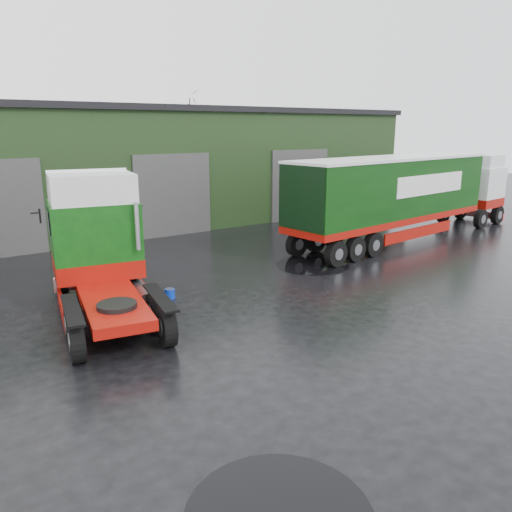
{
  "coord_description": "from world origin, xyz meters",
  "views": [
    {
      "loc": [
        -8.48,
        -8.49,
        5.22
      ],
      "look_at": [
        -0.76,
        2.75,
        1.7
      ],
      "focal_mm": 35.0,
      "sensor_mm": 36.0,
      "label": 1
    }
  ],
  "objects": [
    {
      "name": "lorry_right",
      "position": [
        9.44,
        6.7,
        2.0
      ],
      "size": [
        15.4,
        4.21,
        4.0
      ],
      "primitive_type": null,
      "rotation": [
        0.0,
        0.0,
        -1.47
      ],
      "color": "silver",
      "rests_on": "ground"
    },
    {
      "name": "puddle_1",
      "position": [
        3.96,
        5.72,
        0.0
      ],
      "size": [
        2.85,
        2.85,
        0.01
      ],
      "primitive_type": "cylinder",
      "color": "black",
      "rests_on": "ground"
    },
    {
      "name": "ground",
      "position": [
        0.0,
        0.0,
        0.0
      ],
      "size": [
        100.0,
        100.0,
        0.0
      ],
      "primitive_type": "plane",
      "color": "black"
    },
    {
      "name": "wash_bucket",
      "position": [
        -2.3,
        5.31,
        0.15
      ],
      "size": [
        0.41,
        0.41,
        0.31
      ],
      "primitive_type": "cylinder",
      "rotation": [
        0.0,
        0.0,
        -0.27
      ],
      "color": "#082BB6",
      "rests_on": "ground"
    },
    {
      "name": "tree_back_b",
      "position": [
        10.0,
        30.0,
        3.75
      ],
      "size": [
        4.4,
        4.4,
        7.5
      ],
      "primitive_type": null,
      "color": "black",
      "rests_on": "ground"
    },
    {
      "name": "warehouse",
      "position": [
        2.0,
        20.0,
        3.16
      ],
      "size": [
        32.4,
        12.4,
        6.3
      ],
      "color": "black",
      "rests_on": "ground"
    },
    {
      "name": "hero_tractor",
      "position": [
        -4.5,
        4.5,
        2.0
      ],
      "size": [
        3.77,
        6.8,
        3.99
      ],
      "primitive_type": null,
      "rotation": [
        0.0,
        0.0,
        -0.17
      ],
      "color": "#0D460F",
      "rests_on": "ground"
    }
  ]
}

